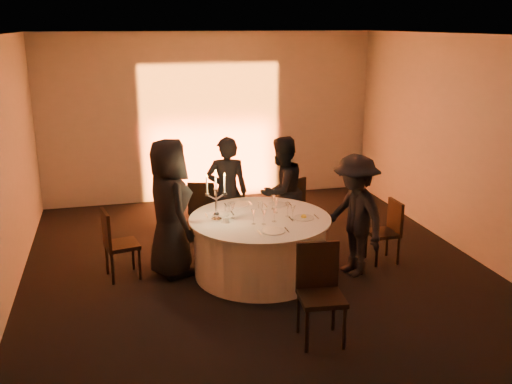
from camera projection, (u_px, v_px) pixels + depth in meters
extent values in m
plane|color=black|center=(260.00, 273.00, 7.43)|extent=(7.00, 7.00, 0.00)
plane|color=white|center=(260.00, 35.00, 6.58)|extent=(7.00, 7.00, 0.00)
plane|color=beige|center=(210.00, 117.00, 10.25)|extent=(7.00, 0.00, 7.00)
plane|color=beige|center=(395.00, 282.00, 3.75)|extent=(7.00, 0.00, 7.00)
plane|color=beige|center=(474.00, 149.00, 7.72)|extent=(0.00, 7.00, 7.00)
cube|color=black|center=(215.00, 199.00, 10.39)|extent=(0.25, 0.12, 0.10)
cylinder|color=black|center=(260.00, 272.00, 7.43)|extent=(0.60, 0.60, 0.03)
cylinder|color=black|center=(260.00, 247.00, 7.32)|extent=(0.20, 0.20, 0.75)
cylinder|color=white|center=(260.00, 247.00, 7.32)|extent=(1.68, 1.68, 0.75)
cylinder|color=white|center=(260.00, 218.00, 7.21)|extent=(1.80, 1.80, 0.02)
cube|color=black|center=(122.00, 245.00, 7.21)|extent=(0.47, 0.47, 0.05)
cube|color=black|center=(106.00, 229.00, 7.07)|extent=(0.12, 0.40, 0.46)
cylinder|color=black|center=(140.00, 264.00, 7.20)|extent=(0.04, 0.04, 0.43)
cylinder|color=black|center=(133.00, 254.00, 7.49)|extent=(0.04, 0.04, 0.43)
cylinder|color=black|center=(112.00, 269.00, 7.06)|extent=(0.04, 0.04, 0.43)
cylinder|color=black|center=(107.00, 259.00, 7.35)|extent=(0.04, 0.04, 0.43)
cube|color=black|center=(203.00, 209.00, 8.60)|extent=(0.50, 0.50, 0.05)
cube|color=black|center=(201.00, 197.00, 8.36)|extent=(0.39, 0.16, 0.45)
cylinder|color=black|center=(216.00, 220.00, 8.82)|extent=(0.04, 0.04, 0.42)
cylinder|color=black|center=(195.00, 219.00, 8.83)|extent=(0.04, 0.04, 0.42)
cylinder|color=black|center=(213.00, 227.00, 8.49)|extent=(0.04, 0.04, 0.42)
cylinder|color=black|center=(191.00, 227.00, 8.51)|extent=(0.04, 0.04, 0.42)
cube|color=black|center=(286.00, 208.00, 8.61)|extent=(0.56, 0.56, 0.05)
cube|color=black|center=(296.00, 195.00, 8.42)|extent=(0.37, 0.25, 0.47)
cylinder|color=black|center=(285.00, 217.00, 8.91)|extent=(0.04, 0.04, 0.44)
cylinder|color=black|center=(270.00, 222.00, 8.68)|extent=(0.04, 0.04, 0.44)
cylinder|color=black|center=(302.00, 222.00, 8.68)|extent=(0.04, 0.04, 0.44)
cylinder|color=black|center=(287.00, 228.00, 8.44)|extent=(0.04, 0.04, 0.44)
cube|color=black|center=(383.00, 233.00, 7.70)|extent=(0.38, 0.38, 0.05)
cube|color=black|center=(395.00, 216.00, 7.67)|extent=(0.05, 0.37, 0.43)
cylinder|color=black|center=(366.00, 244.00, 7.86)|extent=(0.04, 0.04, 0.40)
cylinder|color=black|center=(377.00, 253.00, 7.57)|extent=(0.04, 0.04, 0.40)
cylinder|color=black|center=(387.00, 242.00, 7.95)|extent=(0.04, 0.04, 0.40)
cylinder|color=black|center=(398.00, 251.00, 7.65)|extent=(0.04, 0.04, 0.40)
cube|color=black|center=(322.00, 298.00, 5.72)|extent=(0.49, 0.49, 0.05)
cube|color=black|center=(317.00, 265.00, 5.83)|extent=(0.44, 0.09, 0.51)
cylinder|color=black|center=(307.00, 331.00, 5.59)|extent=(0.04, 0.04, 0.47)
cylinder|color=black|center=(344.00, 328.00, 5.64)|extent=(0.04, 0.04, 0.47)
cylinder|color=black|center=(298.00, 312.00, 5.95)|extent=(0.04, 0.04, 0.47)
cylinder|color=black|center=(334.00, 310.00, 6.00)|extent=(0.04, 0.04, 0.47)
imported|color=black|center=(170.00, 208.00, 7.19)|extent=(0.77, 0.99, 1.78)
imported|color=black|center=(227.00, 192.00, 8.14)|extent=(0.65, 0.49, 1.62)
imported|color=black|center=(281.00, 191.00, 8.24)|extent=(0.98, 0.92, 1.60)
imported|color=black|center=(355.00, 215.00, 7.22)|extent=(0.81, 1.13, 1.58)
cylinder|color=white|center=(220.00, 214.00, 7.31)|extent=(0.25, 0.25, 0.01)
cube|color=#B6B6BB|center=(206.00, 215.00, 7.27)|extent=(0.01, 0.17, 0.01)
cube|color=#B6B6BB|center=(232.00, 213.00, 7.35)|extent=(0.02, 0.17, 0.01)
cylinder|color=white|center=(238.00, 204.00, 7.72)|extent=(0.30, 0.30, 0.01)
cube|color=#B6B6BB|center=(226.00, 205.00, 7.68)|extent=(0.02, 0.17, 0.01)
cube|color=#B6B6BB|center=(250.00, 203.00, 7.77)|extent=(0.01, 0.17, 0.01)
cylinder|color=white|center=(277.00, 204.00, 7.71)|extent=(0.25, 0.25, 0.01)
cube|color=#B6B6BB|center=(265.00, 205.00, 7.67)|extent=(0.02, 0.17, 0.01)
cube|color=#B6B6BB|center=(289.00, 204.00, 7.75)|extent=(0.01, 0.17, 0.01)
cylinder|color=white|center=(304.00, 218.00, 7.18)|extent=(0.26, 0.26, 0.01)
cube|color=#B6B6BB|center=(291.00, 219.00, 7.14)|extent=(0.02, 0.17, 0.01)
cube|color=#B6B6BB|center=(316.00, 217.00, 7.22)|extent=(0.01, 0.17, 0.01)
sphere|color=yellow|center=(304.00, 215.00, 7.17)|extent=(0.07, 0.07, 0.07)
cylinder|color=white|center=(273.00, 231.00, 6.72)|extent=(0.28, 0.28, 0.01)
cube|color=#B6B6BB|center=(259.00, 232.00, 6.68)|extent=(0.02, 0.17, 0.01)
cube|color=#B6B6BB|center=(287.00, 230.00, 6.77)|extent=(0.02, 0.17, 0.01)
cylinder|color=white|center=(226.00, 222.00, 7.03)|extent=(0.11, 0.11, 0.01)
cylinder|color=white|center=(226.00, 220.00, 7.02)|extent=(0.07, 0.07, 0.06)
cylinder|color=silver|center=(217.00, 219.00, 7.12)|extent=(0.13, 0.13, 0.02)
sphere|color=silver|center=(216.00, 215.00, 7.10)|extent=(0.07, 0.07, 0.07)
cylinder|color=silver|center=(216.00, 205.00, 7.06)|extent=(0.03, 0.03, 0.35)
cylinder|color=silver|center=(216.00, 190.00, 7.01)|extent=(0.06, 0.06, 0.03)
cylinder|color=white|center=(216.00, 181.00, 6.97)|extent=(0.02, 0.02, 0.22)
cone|color=#FFA22D|center=(216.00, 170.00, 6.94)|extent=(0.02, 0.02, 0.04)
cylinder|color=silver|center=(212.00, 197.00, 7.02)|extent=(0.12, 0.02, 0.08)
cylinder|color=silver|center=(207.00, 195.00, 7.00)|extent=(0.05, 0.05, 0.03)
cylinder|color=white|center=(207.00, 185.00, 6.96)|extent=(0.02, 0.02, 0.22)
cone|color=#FFA22D|center=(207.00, 175.00, 6.92)|extent=(0.02, 0.02, 0.04)
cylinder|color=silver|center=(221.00, 196.00, 7.05)|extent=(0.12, 0.02, 0.08)
cylinder|color=silver|center=(225.00, 193.00, 7.05)|extent=(0.05, 0.05, 0.03)
cylinder|color=white|center=(225.00, 184.00, 7.02)|extent=(0.02, 0.02, 0.22)
cone|color=#FFA22D|center=(225.00, 174.00, 6.98)|extent=(0.02, 0.02, 0.04)
cylinder|color=white|center=(273.00, 209.00, 7.54)|extent=(0.06, 0.06, 0.01)
cylinder|color=white|center=(273.00, 205.00, 7.52)|extent=(0.01, 0.01, 0.10)
cone|color=white|center=(273.00, 199.00, 7.50)|extent=(0.07, 0.07, 0.09)
cylinder|color=white|center=(274.00, 221.00, 7.06)|extent=(0.06, 0.06, 0.01)
cylinder|color=white|center=(274.00, 218.00, 7.04)|extent=(0.01, 0.01, 0.10)
cone|color=white|center=(274.00, 211.00, 7.02)|extent=(0.07, 0.07, 0.09)
cylinder|color=white|center=(264.00, 224.00, 6.97)|extent=(0.06, 0.06, 0.01)
cylinder|color=white|center=(264.00, 220.00, 6.95)|extent=(0.01, 0.01, 0.10)
cone|color=white|center=(264.00, 213.00, 6.93)|extent=(0.07, 0.07, 0.09)
cylinder|color=white|center=(233.00, 218.00, 7.19)|extent=(0.06, 0.06, 0.01)
cylinder|color=white|center=(233.00, 214.00, 7.18)|extent=(0.01, 0.01, 0.10)
cone|color=white|center=(233.00, 207.00, 7.15)|extent=(0.07, 0.07, 0.09)
cylinder|color=white|center=(288.00, 216.00, 7.24)|extent=(0.06, 0.06, 0.01)
cylinder|color=white|center=(288.00, 213.00, 7.23)|extent=(0.01, 0.01, 0.10)
cone|color=white|center=(288.00, 206.00, 7.20)|extent=(0.07, 0.07, 0.09)
cylinder|color=white|center=(254.00, 224.00, 6.98)|extent=(0.06, 0.06, 0.01)
cylinder|color=white|center=(254.00, 220.00, 6.96)|extent=(0.01, 0.01, 0.10)
cone|color=white|center=(254.00, 213.00, 6.94)|extent=(0.07, 0.07, 0.09)
cylinder|color=white|center=(276.00, 213.00, 7.39)|extent=(0.06, 0.06, 0.01)
cylinder|color=white|center=(276.00, 209.00, 7.38)|extent=(0.01, 0.01, 0.10)
cone|color=white|center=(276.00, 202.00, 7.35)|extent=(0.07, 0.07, 0.09)
cylinder|color=white|center=(293.00, 220.00, 7.13)|extent=(0.06, 0.06, 0.01)
cylinder|color=white|center=(293.00, 216.00, 7.11)|extent=(0.01, 0.01, 0.10)
cone|color=white|center=(293.00, 209.00, 7.09)|extent=(0.07, 0.07, 0.09)
cylinder|color=white|center=(260.00, 205.00, 7.56)|extent=(0.07, 0.07, 0.09)
cylinder|color=white|center=(227.00, 209.00, 7.41)|extent=(0.07, 0.07, 0.09)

